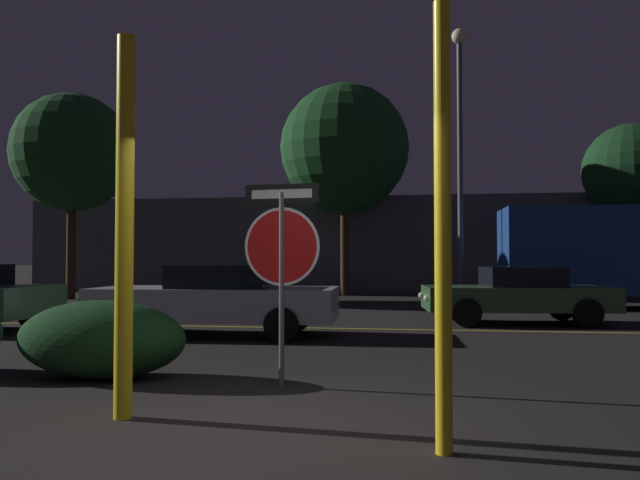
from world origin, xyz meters
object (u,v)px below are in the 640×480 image
Objects in this scene: yellow_pole_left at (125,225)px; tree_1 at (344,149)px; stop_sign at (282,246)px; street_lamp at (460,127)px; passing_car_3 at (517,294)px; yellow_pole_right at (443,225)px; passing_car_2 at (217,299)px; tree_2 at (72,153)px; delivery_truck at (614,252)px; hedge_bush_1 at (101,339)px; tree_0 at (631,171)px.

yellow_pole_left is 19.31m from tree_1.
stop_sign is 0.27× the size of street_lamp.
tree_1 reaches higher than passing_car_3.
passing_car_3 is at bearing 77.69° from yellow_pole_right.
yellow_pole_left is at bearing -172.41° from passing_car_2.
tree_2 reaches higher than passing_car_2.
tree_2 is at bearing -158.72° from tree_1.
tree_1 reaches higher than tree_2.
passing_car_2 is 6.57m from passing_car_3.
yellow_pole_left is 0.57× the size of delivery_truck.
tree_1 is at bearing 20.61° from passing_car_3.
street_lamp is (-4.32, 0.22, 3.80)m from delivery_truck.
stop_sign reaches higher than passing_car_2.
tree_2 is (-14.19, 6.36, 4.54)m from passing_car_3.
street_lamp is (5.13, 12.31, 4.96)m from hedge_bush_1.
hedge_bush_1 is 14.23m from street_lamp.
hedge_bush_1 is 0.45× the size of passing_car_2.
yellow_pole_right is 7.61m from passing_car_2.
yellow_pole_left is at bearing -119.78° from stop_sign.
tree_1 reaches higher than tree_0.
tree_1 is (-4.05, 4.89, 0.31)m from street_lamp.
stop_sign is 2.71m from yellow_pole_right.
delivery_truck is at bearing -4.75° from tree_2.
street_lamp is at bearing -50.37° from tree_1.
hedge_bush_1 is 4.22m from passing_car_2.
tree_2 is at bearing 60.56° from passing_car_3.
passing_car_2 reaches higher than passing_car_3.
tree_1 is at bearing 129.63° from street_lamp.
delivery_truck is at bearing 65.78° from stop_sign.
passing_car_3 is (3.73, 7.37, -0.92)m from stop_sign.
street_lamp is at bearing -5.35° from tree_2.
passing_car_3 is (5.94, 7.20, 0.18)m from hedge_bush_1.
passing_car_3 is at bearing 61.43° from yellow_pole_left.
yellow_pole_right is 21.16m from tree_0.
passing_car_3 is 0.57× the size of tree_2.
delivery_truck is at bearing 58.77° from yellow_pole_left.
street_lamp reaches higher than tree_0.
tree_2 is at bearing 121.50° from yellow_pole_left.
street_lamp is at bearing -93.64° from delivery_truck.
delivery_truck is (3.51, 4.88, 0.98)m from passing_car_3.
street_lamp is 6.35m from tree_1.
tree_2 is (-8.25, 13.56, 4.72)m from hedge_bush_1.
tree_2 is (-17.70, 1.47, 3.56)m from delivery_truck.
delivery_truck is (5.59, 14.40, -0.04)m from yellow_pole_right.
yellow_pole_right is 0.52× the size of tree_0.
street_lamp is at bearing -34.11° from passing_car_2.
tree_0 is at bearing 68.23° from yellow_pole_right.
yellow_pole_right is 0.39× the size of street_lamp.
delivery_truck reaches higher than hedge_bush_1.
hedge_bush_1 is at bearing -38.75° from delivery_truck.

